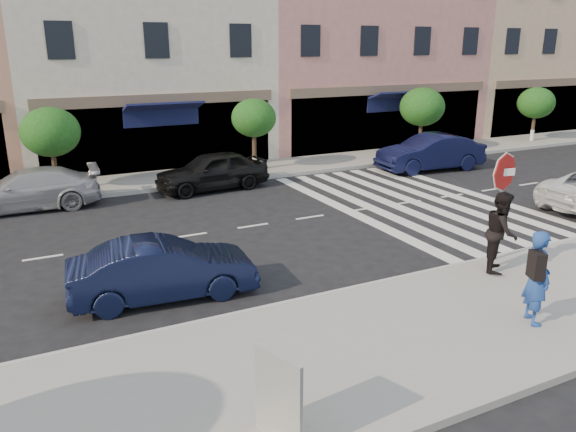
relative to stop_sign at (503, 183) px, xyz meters
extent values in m
plane|color=black|center=(-4.22, 1.67, -2.13)|extent=(120.00, 120.00, 0.00)
cube|color=gray|center=(-4.22, -2.08, -2.05)|extent=(60.00, 4.50, 0.15)
cube|color=gray|center=(-4.22, 12.67, -2.05)|extent=(60.00, 3.00, 0.15)
cube|color=beige|center=(-4.72, 18.67, 3.37)|extent=(11.00, 9.00, 11.00)
cube|color=tan|center=(7.28, 18.67, 4.37)|extent=(13.00, 9.00, 13.00)
cube|color=#D7B08A|center=(19.78, 18.67, 3.87)|extent=(12.00, 9.00, 12.00)
cylinder|color=#473323|center=(-9.22, 12.47, -1.18)|extent=(0.18, 0.18, 1.60)
cylinder|color=silver|center=(-9.22, 12.47, -1.68)|extent=(0.20, 0.20, 0.60)
ellipsoid|color=#1C4513|center=(-9.22, 12.47, 0.19)|extent=(2.10, 2.10, 1.79)
cylinder|color=#473323|center=(-1.22, 12.47, -1.13)|extent=(0.18, 0.18, 1.71)
cylinder|color=silver|center=(-1.22, 12.47, -1.68)|extent=(0.20, 0.20, 0.60)
ellipsoid|color=#1C4513|center=(-1.22, 12.47, 0.25)|extent=(1.90, 1.90, 1.62)
cylinder|color=#473323|center=(7.78, 12.47, -1.15)|extent=(0.18, 0.18, 1.65)
cylinder|color=silver|center=(7.78, 12.47, -1.68)|extent=(0.20, 0.20, 0.60)
ellipsoid|color=#1C4513|center=(7.78, 12.47, 0.28)|extent=(2.20, 2.20, 1.87)
cylinder|color=#473323|center=(15.78, 12.47, -1.21)|extent=(0.18, 0.18, 1.54)
cylinder|color=silver|center=(15.78, 12.47, -1.68)|extent=(0.20, 0.20, 0.60)
ellipsoid|color=#1C4513|center=(15.78, 12.47, 0.11)|extent=(2.00, 2.00, 1.70)
cylinder|color=gray|center=(0.00, 0.02, -0.74)|extent=(0.09, 0.09, 2.49)
cylinder|color=white|center=(0.00, 0.01, 0.28)|extent=(0.96, 0.19, 0.97)
cylinder|color=#9E1411|center=(0.00, -0.01, 0.28)|extent=(0.90, 0.19, 0.90)
cube|color=white|center=(0.00, -0.04, 0.28)|extent=(0.50, 0.11, 0.18)
imported|color=navy|center=(-1.89, -2.77, -1.04)|extent=(0.69, 0.81, 1.88)
imported|color=black|center=(-0.47, -0.53, -1.01)|extent=(1.19, 1.18, 1.94)
cube|color=beige|center=(-7.84, -3.64, -1.32)|extent=(0.33, 0.84, 1.33)
cube|color=#D88C3F|center=(-7.80, -3.63, -1.26)|extent=(0.24, 0.68, 1.02)
imported|color=black|center=(-7.97, 1.87, -1.47)|extent=(4.14, 1.80, 1.32)
imported|color=#99999E|center=(-10.27, 10.77, -1.45)|extent=(4.79, 2.19, 1.36)
imported|color=black|center=(-3.82, 10.51, -1.40)|extent=(4.43, 2.07, 1.47)
imported|color=black|center=(5.92, 9.49, -1.34)|extent=(4.93, 2.12, 1.58)
camera|label=1|loc=(-10.63, -9.50, 3.26)|focal=35.00mm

